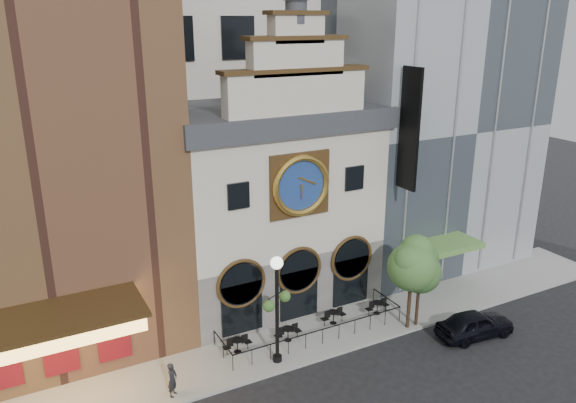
{
  "coord_description": "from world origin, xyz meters",
  "views": [
    {
      "loc": [
        -14.2,
        -21.64,
        17.22
      ],
      "look_at": [
        0.39,
        6.0,
        6.93
      ],
      "focal_mm": 35.0,
      "sensor_mm": 36.0,
      "label": 1
    }
  ],
  "objects_px": {
    "car_right": "(475,324)",
    "tree_right": "(412,263)",
    "lamppost": "(277,298)",
    "bistro_0": "(237,344)",
    "bistro_2": "(333,316)",
    "tree_left": "(420,268)",
    "pedestrian": "(172,380)",
    "bistro_1": "(288,333)",
    "bistro_3": "(377,307)"
  },
  "relations": [
    {
      "from": "bistro_0",
      "to": "bistro_3",
      "type": "bearing_deg",
      "value": -0.97
    },
    {
      "from": "bistro_0",
      "to": "bistro_1",
      "type": "xyz_separation_m",
      "value": [
        2.92,
        -0.26,
        0.0
      ]
    },
    {
      "from": "bistro_1",
      "to": "bistro_3",
      "type": "bearing_deg",
      "value": 1.0
    },
    {
      "from": "bistro_3",
      "to": "pedestrian",
      "type": "height_order",
      "value": "pedestrian"
    },
    {
      "from": "car_right",
      "to": "tree_right",
      "type": "distance_m",
      "value": 5.02
    },
    {
      "from": "bistro_2",
      "to": "tree_right",
      "type": "bearing_deg",
      "value": -32.61
    },
    {
      "from": "bistro_0",
      "to": "car_right",
      "type": "xyz_separation_m",
      "value": [
        12.56,
        -4.59,
        0.16
      ]
    },
    {
      "from": "car_right",
      "to": "tree_right",
      "type": "height_order",
      "value": "tree_right"
    },
    {
      "from": "tree_right",
      "to": "bistro_3",
      "type": "bearing_deg",
      "value": 108.32
    },
    {
      "from": "bistro_1",
      "to": "bistro_2",
      "type": "bearing_deg",
      "value": 6.72
    },
    {
      "from": "bistro_2",
      "to": "tree_left",
      "type": "relative_size",
      "value": 0.33
    },
    {
      "from": "bistro_1",
      "to": "car_right",
      "type": "distance_m",
      "value": 10.57
    },
    {
      "from": "bistro_1",
      "to": "tree_right",
      "type": "xyz_separation_m",
      "value": [
        6.83,
        -1.94,
        3.57
      ]
    },
    {
      "from": "pedestrian",
      "to": "bistro_2",
      "type": "bearing_deg",
      "value": -38.15
    },
    {
      "from": "lamppost",
      "to": "tree_right",
      "type": "distance_m",
      "value": 8.25
    },
    {
      "from": "pedestrian",
      "to": "bistro_1",
      "type": "bearing_deg",
      "value": -36.1
    },
    {
      "from": "bistro_0",
      "to": "lamppost",
      "type": "relative_size",
      "value": 0.27
    },
    {
      "from": "pedestrian",
      "to": "tree_left",
      "type": "bearing_deg",
      "value": -50.55
    },
    {
      "from": "lamppost",
      "to": "bistro_0",
      "type": "bearing_deg",
      "value": 106.46
    },
    {
      "from": "lamppost",
      "to": "tree_left",
      "type": "height_order",
      "value": "lamppost"
    },
    {
      "from": "lamppost",
      "to": "tree_right",
      "type": "relative_size",
      "value": 1.08
    },
    {
      "from": "lamppost",
      "to": "tree_left",
      "type": "relative_size",
      "value": 1.22
    },
    {
      "from": "bistro_2",
      "to": "pedestrian",
      "type": "bearing_deg",
      "value": -168.7
    },
    {
      "from": "pedestrian",
      "to": "lamppost",
      "type": "distance_m",
      "value": 6.28
    },
    {
      "from": "bistro_3",
      "to": "lamppost",
      "type": "xyz_separation_m",
      "value": [
        -7.55,
        -1.57,
        3.19
      ]
    },
    {
      "from": "bistro_2",
      "to": "pedestrian",
      "type": "distance_m",
      "value": 10.44
    },
    {
      "from": "bistro_3",
      "to": "pedestrian",
      "type": "xyz_separation_m",
      "value": [
        -13.17,
        -1.77,
        0.4
      ]
    },
    {
      "from": "tree_left",
      "to": "tree_right",
      "type": "bearing_deg",
      "value": 179.61
    },
    {
      "from": "car_right",
      "to": "pedestrian",
      "type": "bearing_deg",
      "value": 86.69
    },
    {
      "from": "tree_left",
      "to": "bistro_0",
      "type": "bearing_deg",
      "value": 167.99
    },
    {
      "from": "bistro_1",
      "to": "tree_left",
      "type": "distance_m",
      "value": 8.3
    },
    {
      "from": "bistro_0",
      "to": "bistro_1",
      "type": "distance_m",
      "value": 2.93
    },
    {
      "from": "bistro_1",
      "to": "tree_left",
      "type": "height_order",
      "value": "tree_left"
    },
    {
      "from": "bistro_0",
      "to": "lamppost",
      "type": "distance_m",
      "value": 3.94
    },
    {
      "from": "car_right",
      "to": "lamppost",
      "type": "xyz_separation_m",
      "value": [
        -11.04,
        2.86,
        3.03
      ]
    },
    {
      "from": "bistro_0",
      "to": "car_right",
      "type": "bearing_deg",
      "value": -20.06
    },
    {
      "from": "bistro_2",
      "to": "lamppost",
      "type": "relative_size",
      "value": 0.27
    },
    {
      "from": "bistro_0",
      "to": "pedestrian",
      "type": "height_order",
      "value": "pedestrian"
    },
    {
      "from": "bistro_0",
      "to": "tree_right",
      "type": "bearing_deg",
      "value": -12.73
    },
    {
      "from": "bistro_2",
      "to": "bistro_3",
      "type": "xyz_separation_m",
      "value": [
        2.94,
        -0.27,
        0.0
      ]
    },
    {
      "from": "bistro_0",
      "to": "bistro_3",
      "type": "xyz_separation_m",
      "value": [
        9.07,
        -0.15,
        0.0
      ]
    },
    {
      "from": "bistro_2",
      "to": "lamppost",
      "type": "distance_m",
      "value": 5.9
    },
    {
      "from": "tree_right",
      "to": "bistro_0",
      "type": "bearing_deg",
      "value": 167.27
    },
    {
      "from": "bistro_1",
      "to": "bistro_2",
      "type": "height_order",
      "value": "same"
    },
    {
      "from": "pedestrian",
      "to": "tree_right",
      "type": "relative_size",
      "value": 0.31
    },
    {
      "from": "bistro_2",
      "to": "car_right",
      "type": "relative_size",
      "value": 0.35
    },
    {
      "from": "bistro_1",
      "to": "lamppost",
      "type": "height_order",
      "value": "lamppost"
    },
    {
      "from": "lamppost",
      "to": "tree_right",
      "type": "bearing_deg",
      "value": -28.1
    },
    {
      "from": "bistro_2",
      "to": "pedestrian",
      "type": "relative_size",
      "value": 0.91
    },
    {
      "from": "bistro_0",
      "to": "bistro_1",
      "type": "relative_size",
      "value": 1.0
    }
  ]
}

